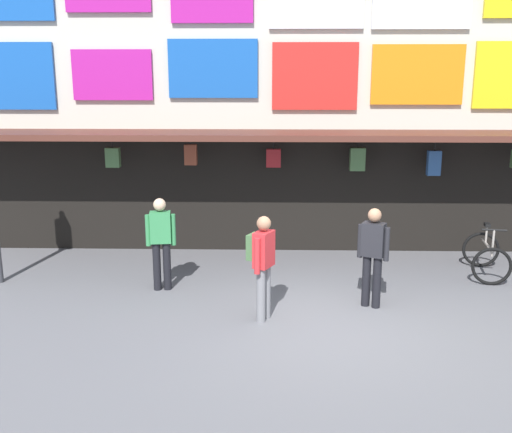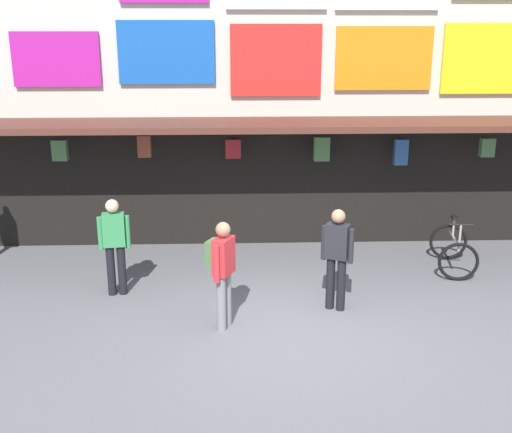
% 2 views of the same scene
% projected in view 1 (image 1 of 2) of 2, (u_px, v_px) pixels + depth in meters
% --- Properties ---
extents(ground_plane, '(80.00, 80.00, 0.00)m').
position_uv_depth(ground_plane, '(328.00, 323.00, 9.12)').
color(ground_plane, slate).
extents(shopfront, '(18.00, 2.60, 8.00)m').
position_uv_depth(shopfront, '(313.00, 66.00, 12.64)').
color(shopfront, beige).
rests_on(shopfront, ground).
extents(bicycle_parked, '(0.90, 1.26, 1.05)m').
position_uv_depth(bicycle_parked, '(486.00, 256.00, 11.22)').
color(bicycle_parked, black).
rests_on(bicycle_parked, ground).
extents(pedestrian_in_purple, '(0.46, 0.48, 1.68)m').
position_uv_depth(pedestrian_in_purple, '(262.00, 260.00, 9.05)').
color(pedestrian_in_purple, gray).
rests_on(pedestrian_in_purple, ground).
extents(pedestrian_in_blue, '(0.53, 0.27, 1.68)m').
position_uv_depth(pedestrian_in_blue, '(161.00, 239.00, 10.36)').
color(pedestrian_in_blue, black).
rests_on(pedestrian_in_blue, ground).
extents(pedestrian_in_white, '(0.49, 0.45, 1.68)m').
position_uv_depth(pedestrian_in_white, '(373.00, 250.00, 9.59)').
color(pedestrian_in_white, black).
rests_on(pedestrian_in_white, ground).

